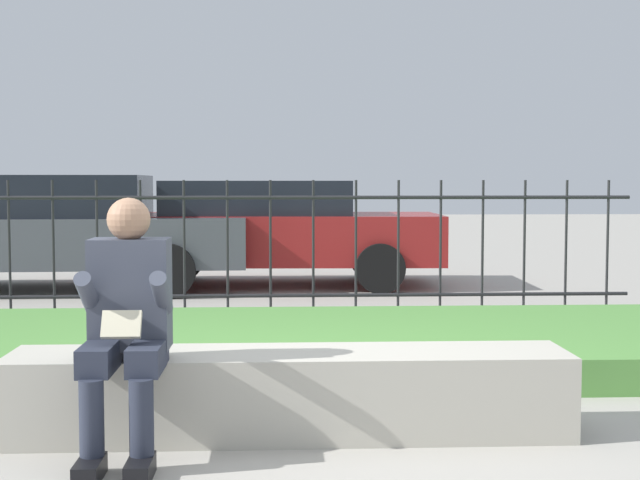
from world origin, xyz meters
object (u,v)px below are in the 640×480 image
Objects in this scene: stone_bench at (290,398)px; car_parked_left at (52,229)px; person_seated_reader at (127,317)px; car_parked_center at (269,229)px.

stone_bench is 0.63× the size of car_parked_left.
stone_bench is 0.96m from person_seated_reader.
car_parked_left is 2.63m from car_parked_center.
car_parked_left is at bearing -170.17° from car_parked_center.
car_parked_center is (-0.17, 6.65, 0.51)m from stone_bench.
car_parked_left is at bearing 106.82° from person_seated_reader.
car_parked_center is (2.60, 0.36, -0.03)m from car_parked_left.
car_parked_center reaches higher than stone_bench.
car_parked_center is at bearing 6.11° from car_parked_left.
car_parked_center is at bearing 91.46° from stone_bench.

